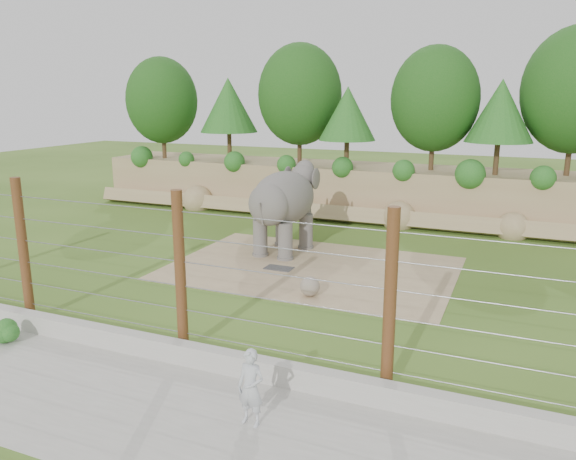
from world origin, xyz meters
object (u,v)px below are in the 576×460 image
at_px(stone_ball, 310,286).
at_px(barrier_fence, 180,274).
at_px(zookeeper, 251,388).
at_px(elephant, 284,211).

relative_size(stone_ball, barrier_fence, 0.03).
height_order(barrier_fence, zookeeper, barrier_fence).
bearing_deg(barrier_fence, zookeeper, -36.07).
xyz_separation_m(stone_ball, zookeeper, (1.44, -6.90, 0.44)).
bearing_deg(zookeeper, stone_ball, 106.85).
height_order(stone_ball, zookeeper, zookeeper).
height_order(elephant, zookeeper, elephant).
bearing_deg(zookeeper, elephant, 115.57).
xyz_separation_m(elephant, barrier_fence, (1.28, -9.06, 0.32)).
bearing_deg(elephant, zookeeper, -64.86).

